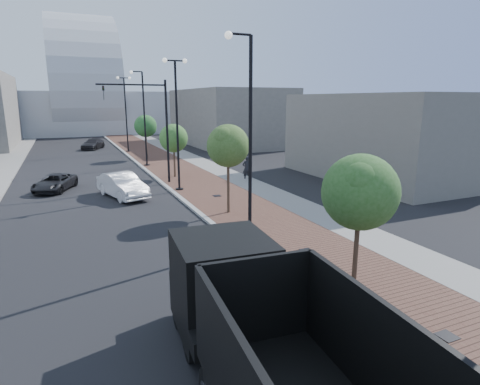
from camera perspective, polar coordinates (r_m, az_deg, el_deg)
name	(u,v)px	position (r m, az deg, el deg)	size (l,w,h in m)	color
sidewalk	(162,156)	(47.17, -11.20, 5.12)	(7.00, 140.00, 0.12)	#4C2D23
concrete_strip	(184,155)	(47.83, -8.04, 5.36)	(2.40, 140.00, 0.13)	slate
curb	(131,158)	(46.53, -15.42, 4.80)	(0.30, 140.00, 0.14)	gray
dump_truck	(272,367)	(8.46, 4.63, -23.85)	(3.62, 13.50, 3.41)	black
white_sedan	(122,185)	(28.13, -16.61, 0.99)	(1.74, 5.00, 1.65)	silver
dark_car_mid	(55,183)	(31.97, -25.18, 1.29)	(2.00, 4.33, 1.20)	black
dark_car_far	(93,144)	(57.26, -20.45, 6.57)	(1.93, 4.74, 1.38)	black
pedestrian	(247,168)	(32.68, 0.99, 3.52)	(0.73, 0.48, 2.02)	black
streetlight_1	(248,151)	(17.34, 1.15, 6.00)	(1.44, 0.56, 9.21)	black
streetlight_2	(177,125)	(28.60, -9.06, 9.66)	(1.72, 0.56, 9.28)	black
streetlight_3	(144,123)	(40.30, -13.74, 9.77)	(1.44, 0.56, 9.21)	black
streetlight_4	(126,114)	(52.13, -16.13, 10.87)	(1.72, 0.56, 9.28)	black
traffic_mast	(155,120)	(31.30, -12.15, 10.13)	(5.09, 0.20, 8.00)	black
tree_0	(361,192)	(13.12, 17.02, 0.04)	(2.48, 2.45, 4.90)	#382619
tree_1	(229,146)	(22.42, -1.65, 6.72)	(2.46, 2.42, 5.21)	#382619
tree_2	(174,138)	(33.83, -9.50, 7.72)	(2.42, 2.37, 4.57)	#382619
tree_3	(146,126)	(45.48, -13.43, 9.30)	(2.48, 2.45, 4.92)	#382619
convention_center	(85,102)	(90.70, -21.49, 12.03)	(50.00, 30.00, 50.00)	#A7ABB2
commercial_block_ne	(228,117)	(60.13, -1.74, 10.84)	(12.00, 22.00, 8.00)	#635F59
commercial_block_e	(385,137)	(35.78, 20.23, 7.59)	(10.00, 16.00, 7.00)	#64605A
utility_cover_0	(447,336)	(13.02, 27.71, -17.86)	(0.50, 0.50, 0.02)	black
utility_cover_1	(307,250)	(17.62, 9.60, -8.25)	(0.50, 0.50, 0.02)	black
utility_cover_2	(217,196)	(27.02, -3.34, -0.47)	(0.50, 0.50, 0.02)	black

